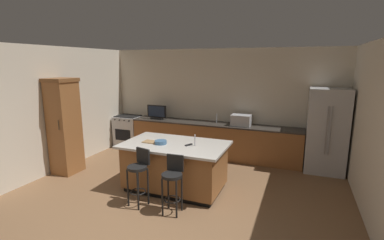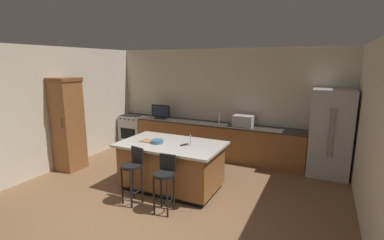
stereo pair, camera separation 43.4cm
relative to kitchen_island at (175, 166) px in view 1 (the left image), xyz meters
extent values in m
plane|color=brown|center=(0.16, -1.69, -0.48)|extent=(16.86, 16.86, 0.00)
cube|color=beige|center=(0.16, 2.53, 0.94)|extent=(6.73, 0.12, 2.82)
cube|color=beige|center=(-3.00, 0.42, 0.94)|extent=(0.12, 4.61, 2.82)
cube|color=beige|center=(3.32, 0.42, 0.94)|extent=(0.12, 4.61, 2.82)
cube|color=brown|center=(0.11, 2.15, -0.04)|extent=(4.49, 0.60, 0.87)
cube|color=#332D28|center=(0.11, 2.15, 0.41)|extent=(4.52, 0.62, 0.04)
cube|color=black|center=(0.00, 0.00, -0.43)|extent=(1.76, 0.97, 0.09)
cube|color=brown|center=(0.00, 0.00, 0.01)|extent=(1.84, 1.05, 0.80)
cube|color=beige|center=(0.00, 0.00, 0.43)|extent=(2.00, 1.21, 0.04)
cube|color=#B7BABF|center=(2.79, 2.09, 0.48)|extent=(0.84, 0.72, 1.91)
cylinder|color=gray|center=(2.75, 1.70, 0.58)|extent=(0.02, 0.02, 1.05)
cylinder|color=gray|center=(2.83, 1.70, 0.58)|extent=(0.02, 0.02, 1.05)
cube|color=#B7BABF|center=(-2.53, 2.15, -0.02)|extent=(0.73, 0.60, 0.90)
cube|color=black|center=(-2.53, 1.84, -0.07)|extent=(0.51, 0.01, 0.33)
cube|color=black|center=(-2.53, 2.15, 0.44)|extent=(0.66, 0.50, 0.02)
cylinder|color=black|center=(-2.77, 1.83, 0.37)|extent=(0.04, 0.03, 0.04)
cylinder|color=black|center=(-2.61, 1.83, 0.37)|extent=(0.04, 0.03, 0.04)
cylinder|color=black|center=(-2.45, 1.83, 0.37)|extent=(0.04, 0.03, 0.04)
cylinder|color=black|center=(-2.29, 1.83, 0.37)|extent=(0.04, 0.03, 0.04)
cube|color=brown|center=(-2.66, -0.10, 0.59)|extent=(0.50, 0.55, 2.13)
cube|color=brown|center=(-2.66, -0.10, 1.62)|extent=(0.54, 0.59, 0.08)
cylinder|color=#332819|center=(-2.51, -0.40, 0.70)|extent=(0.02, 0.02, 0.22)
cube|color=#B7BABF|center=(0.84, 2.15, 0.57)|extent=(0.48, 0.36, 0.28)
cube|color=black|center=(-1.53, 2.10, 0.45)|extent=(0.34, 0.16, 0.05)
cube|color=black|center=(-1.53, 2.10, 0.65)|extent=(0.57, 0.05, 0.34)
cube|color=#1E2D47|center=(-1.53, 2.07, 0.65)|extent=(0.50, 0.01, 0.29)
cylinder|color=#B2B2B7|center=(0.17, 2.25, 0.55)|extent=(0.02, 0.02, 0.24)
cylinder|color=#B2B2B7|center=(0.41, 0.00, 0.57)|extent=(0.02, 0.02, 0.22)
cylinder|color=black|center=(-0.32, -0.84, 0.22)|extent=(0.34, 0.34, 0.05)
cube|color=black|center=(-0.29, -0.69, 0.39)|extent=(0.29, 0.10, 0.28)
cylinder|color=black|center=(-0.47, -0.93, -0.14)|extent=(0.03, 0.03, 0.67)
cylinder|color=black|center=(-0.23, -0.99, -0.14)|extent=(0.03, 0.03, 0.67)
cylinder|color=black|center=(-0.42, -0.69, -0.14)|extent=(0.03, 0.03, 0.67)
cylinder|color=black|center=(-0.18, -0.75, -0.14)|extent=(0.03, 0.03, 0.67)
torus|color=black|center=(-0.32, -0.84, -0.22)|extent=(0.28, 0.28, 0.02)
cylinder|color=black|center=(0.34, -0.86, 0.19)|extent=(0.34, 0.34, 0.05)
cube|color=black|center=(0.33, -0.71, 0.35)|extent=(0.29, 0.05, 0.28)
cylinder|color=black|center=(0.23, -0.99, -0.16)|extent=(0.03, 0.03, 0.64)
cylinder|color=black|center=(0.47, -0.97, -0.16)|extent=(0.03, 0.03, 0.64)
cylinder|color=black|center=(0.21, -0.74, -0.16)|extent=(0.03, 0.03, 0.64)
cylinder|color=black|center=(0.46, -0.73, -0.16)|extent=(0.03, 0.03, 0.64)
torus|color=black|center=(0.34, -0.86, -0.23)|extent=(0.28, 0.28, 0.02)
cylinder|color=#3F668C|center=(-0.24, -0.12, 0.49)|extent=(0.23, 0.23, 0.07)
cube|color=black|center=(0.29, -0.01, 0.47)|extent=(0.11, 0.17, 0.02)
cube|color=#A87F51|center=(-0.44, -0.09, 0.46)|extent=(0.37, 0.21, 0.02)
camera|label=1|loc=(2.21, -4.70, 1.99)|focal=26.13mm
camera|label=2|loc=(2.60, -4.53, 1.99)|focal=26.13mm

